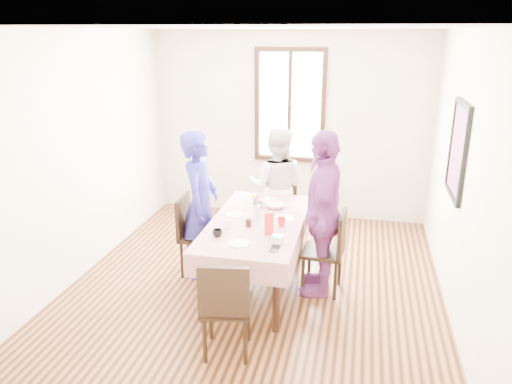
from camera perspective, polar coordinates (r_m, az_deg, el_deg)
ground at (r=5.53m, az=0.02°, el=-10.57°), size 4.50×4.50×0.00m
back_wall at (r=7.18m, az=3.95°, el=7.67°), size 4.00×0.00×4.00m
right_wall at (r=5.00m, az=23.03°, el=1.50°), size 0.00×4.50×4.50m
window_frame at (r=7.11m, az=3.98°, el=10.02°), size 1.02×0.06×1.62m
window_pane at (r=7.12m, az=3.99°, el=10.03°), size 0.90×0.02×1.50m
art_poster at (r=5.23m, az=22.54°, el=4.54°), size 0.04×0.76×0.96m
dining_table at (r=5.31m, az=0.12°, el=-7.28°), size 0.84×1.74×0.75m
tablecloth at (r=5.16m, az=0.12°, el=-3.46°), size 0.96×1.86×0.01m
chair_left at (r=5.60m, az=-6.55°, el=-5.12°), size 0.43×0.43×0.91m
chair_right at (r=5.24m, az=7.80°, el=-6.89°), size 0.45×0.45×0.91m
chair_far at (r=6.36m, az=2.43°, el=-2.08°), size 0.48×0.48×0.91m
chair_near at (r=4.26m, az=-3.43°, el=-13.07°), size 0.48×0.48×0.91m
person_left at (r=5.45m, az=-6.51°, el=-1.49°), size 0.44×0.63×1.67m
person_far at (r=6.24m, az=2.43°, el=0.55°), size 0.75×0.59×1.54m
person_right at (r=5.07m, az=7.79°, el=-2.53°), size 0.47×1.05×1.76m
mug_black at (r=4.78m, az=-4.54°, el=-4.81°), size 0.12×0.12×0.07m
mug_flag at (r=5.03m, az=2.99°, el=-3.50°), size 0.10×0.10×0.09m
mug_green at (r=5.53m, az=0.22°, el=-1.37°), size 0.14×0.14×0.09m
serving_bowl at (r=5.53m, az=2.28°, el=-1.61°), size 0.27×0.27×0.05m
juice_carton at (r=4.79m, az=1.53°, el=-3.66°), size 0.07×0.07×0.23m
butter_tub at (r=4.64m, az=2.53°, el=-5.57°), size 0.12×0.12×0.06m
jam_jar at (r=5.00m, az=-0.89°, el=-3.63°), size 0.06×0.06×0.08m
drinking_glass at (r=4.96m, az=-3.30°, el=-3.75°), size 0.07×0.07×0.10m
smartphone at (r=4.52m, az=2.21°, el=-6.63°), size 0.08×0.16×0.01m
flower_vase at (r=5.22m, az=0.11°, el=-2.30°), size 0.07×0.07×0.14m
plate_left at (r=5.31m, az=-2.49°, el=-2.68°), size 0.20×0.20×0.01m
plate_right at (r=5.22m, az=3.26°, el=-3.10°), size 0.20×0.20×0.01m
plate_far at (r=5.76m, az=1.54°, el=-0.98°), size 0.20×0.20×0.01m
plate_near at (r=4.62m, az=-2.04°, el=-6.02°), size 0.20×0.20×0.01m
butter_lid at (r=4.63m, az=2.53°, el=-5.18°), size 0.12×0.12×0.01m
flower_bunch at (r=5.18m, az=0.12°, el=-1.06°), size 0.09×0.09×0.10m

